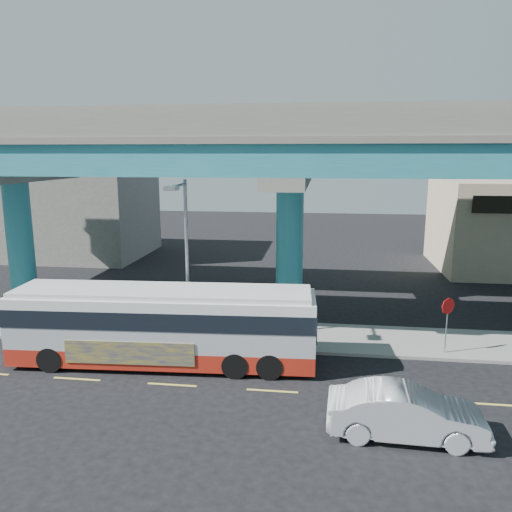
# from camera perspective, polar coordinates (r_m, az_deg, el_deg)

# --- Properties ---
(ground) EXTENTS (120.00, 120.00, 0.00)m
(ground) POSITION_cam_1_polar(r_m,az_deg,el_deg) (20.24, 1.96, -14.79)
(ground) COLOR black
(ground) RESTS_ON ground
(sidewalk) EXTENTS (70.00, 4.00, 0.15)m
(sidewalk) POSITION_cam_1_polar(r_m,az_deg,el_deg) (25.24, 3.20, -9.12)
(sidewalk) COLOR gray
(sidewalk) RESTS_ON ground
(lane_markings) EXTENTS (58.00, 0.12, 0.01)m
(lane_markings) POSITION_cam_1_polar(r_m,az_deg,el_deg) (19.97, 1.87, -15.16)
(lane_markings) COLOR #D8C64C
(lane_markings) RESTS_ON ground
(viaduct) EXTENTS (52.00, 12.40, 11.70)m
(viaduct) POSITION_cam_1_polar(r_m,az_deg,el_deg) (27.22, 4.01, 11.87)
(viaduct) COLOR #226C83
(viaduct) RESTS_ON ground
(building_concrete) EXTENTS (12.00, 10.00, 9.00)m
(building_concrete) POSITION_cam_1_polar(r_m,az_deg,el_deg) (47.54, -19.77, 5.47)
(building_concrete) COLOR gray
(building_concrete) RESTS_ON ground
(transit_bus) EXTENTS (13.22, 3.51, 3.36)m
(transit_bus) POSITION_cam_1_polar(r_m,az_deg,el_deg) (22.05, -10.51, -7.53)
(transit_bus) COLOR #A52113
(transit_bus) RESTS_ON ground
(sedan) EXTENTS (2.12, 5.15, 1.65)m
(sedan) POSITION_cam_1_polar(r_m,az_deg,el_deg) (17.46, 16.75, -16.81)
(sedan) COLOR #B9B8BE
(sedan) RESTS_ON ground
(street_lamp) EXTENTS (0.50, 2.52, 7.72)m
(street_lamp) POSITION_cam_1_polar(r_m,az_deg,el_deg) (22.68, -8.33, 1.76)
(street_lamp) COLOR gray
(street_lamp) RESTS_ON sidewalk
(stop_sign) EXTENTS (0.66, 0.46, 2.59)m
(stop_sign) POSITION_cam_1_polar(r_m,az_deg,el_deg) (23.99, 21.05, -6.12)
(stop_sign) COLOR gray
(stop_sign) RESTS_ON sidewalk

